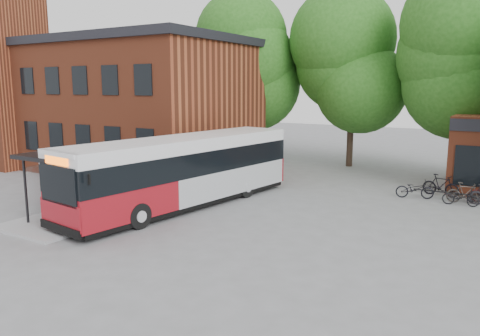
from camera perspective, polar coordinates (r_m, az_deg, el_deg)
The scene contains 13 objects.
ground at distance 18.96m, azimuth -6.40°, elevation -6.90°, with size 100.00×100.00×0.00m, color slate.
station_building at distance 33.60m, azimuth -14.84°, elevation 7.53°, with size 18.40×10.40×8.50m, color brown, non-canonical shape.
clock_tower at distance 36.00m, azimuth -26.87°, elevation 14.69°, with size 5.20×5.20×18.20m, color brown, non-canonical shape.
bus_shelter at distance 20.95m, azimuth -17.97°, elevation -1.63°, with size 3.60×7.00×2.90m, color black, non-canonical shape.
bike_rail at distance 24.96m, azimuth 26.25°, elevation -3.33°, with size 5.20×0.10×0.38m, color black, non-canonical shape.
tree_0 at distance 34.84m, azimuth 1.81°, elevation 9.98°, with size 7.92×7.92×11.00m, color #215817, non-canonical shape.
tree_1 at distance 32.93m, azimuth 13.50°, elevation 9.20°, with size 7.92×7.92×10.40m, color #215817, non-canonical shape.
tree_2 at distance 30.49m, azimuth 25.68°, elevation 9.03°, with size 7.92×7.92×11.00m, color #215817, non-canonical shape.
city_bus at distance 21.57m, azimuth -6.80°, elevation -0.48°, with size 2.69×12.61×3.20m, color maroon, non-canonical shape.
bicycle_0 at distance 24.66m, azimuth 20.53°, elevation -2.41°, with size 0.62×1.79×0.94m, color black.
bicycle_1 at distance 25.62m, azimuth 23.28°, elevation -1.95°, with size 0.52×1.84×1.11m, color black.
bicycle_2 at distance 24.00m, azimuth 25.31°, elevation -3.20°, with size 0.55×1.59×0.83m, color black.
bicycle_3 at distance 24.50m, azimuth 25.79°, elevation -2.77°, with size 0.47×1.67×1.00m, color #39332F.
Camera 1 is at (11.16, -14.32, 5.48)m, focal length 35.00 mm.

